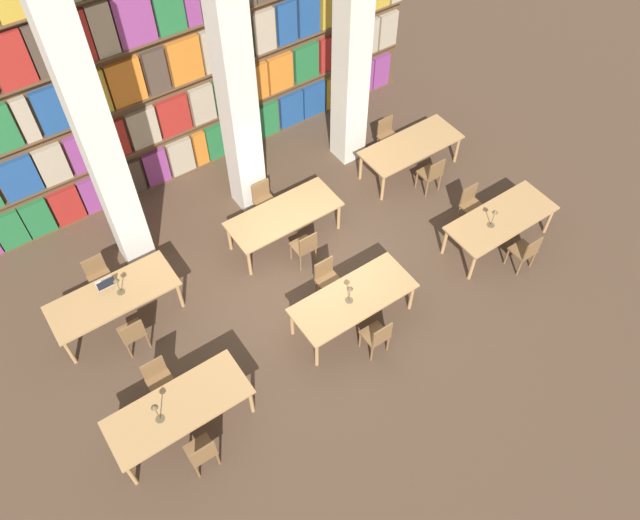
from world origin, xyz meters
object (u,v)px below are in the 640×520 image
object	(u,v)px
reading_table_1	(353,299)
laptop	(106,283)
chair_5	(471,204)
chair_2	(377,336)
reading_table_5	(411,147)
reading_table_2	(501,220)
pillar_right	(352,36)
chair_4	(525,251)
chair_9	(264,200)
pillar_left	(96,138)
desk_lamp_1	(350,291)
chair_6	(133,333)
chair_8	(305,246)
chair_10	(432,174)
desk_lamp_2	(494,215)
desk_lamp_3	(117,283)
reading_table_0	(179,409)
chair_1	(159,379)
chair_11	(388,135)
desk_lamp_0	(156,410)
pillar_center	(235,83)
chair_0	(202,453)
chair_7	(99,276)
chair_3	(327,278)
reading_table_4	(284,216)

from	to	relation	value
reading_table_1	laptop	xyz separation A→B (m)	(-3.48, 2.73, 0.11)
reading_table_1	chair_5	xyz separation A→B (m)	(3.47, 0.63, -0.18)
chair_2	reading_table_5	world-z (taller)	chair_2
reading_table_2	pillar_right	bearing A→B (deg)	102.86
chair_4	chair_9	world-z (taller)	same
pillar_left	desk_lamp_1	xyz separation A→B (m)	(2.48, -3.76, -1.98)
reading_table_5	chair_6	bearing A→B (deg)	-173.29
chair_8	chair_10	distance (m)	3.35
desk_lamp_1	laptop	world-z (taller)	desk_lamp_1
pillar_left	chair_9	size ratio (longest dim) A/B	6.70
desk_lamp_2	desk_lamp_3	size ratio (longest dim) A/B	1.07
chair_9	reading_table_0	bearing A→B (deg)	42.59
chair_8	chair_1	bearing A→B (deg)	-164.40
chair_6	chair_9	xyz separation A→B (m)	(3.54, 1.43, 0.00)
chair_11	chair_2	bearing A→B (deg)	49.59
desk_lamp_1	chair_9	world-z (taller)	desk_lamp_1
desk_lamp_0	reading_table_1	world-z (taller)	desk_lamp_0
pillar_left	chair_5	size ratio (longest dim) A/B	6.70
reading_table_0	chair_4	xyz separation A→B (m)	(6.96, -0.76, -0.18)
pillar_center	chair_8	size ratio (longest dim) A/B	6.70
chair_0	chair_7	xyz separation A→B (m)	(0.01, 4.08, 0.00)
reading_table_5	chair_10	distance (m)	0.78
pillar_left	chair_1	xyz separation A→B (m)	(-0.92, -3.11, -2.51)
chair_3	desk_lamp_3	distance (m)	3.73
chair_4	reading_table_5	xyz separation A→B (m)	(-0.04, 3.40, 0.18)
chair_8	desk_lamp_0	bearing A→B (deg)	-155.25
reading_table_0	chair_4	size ratio (longest dim) A/B	2.53
desk_lamp_0	reading_table_5	size ratio (longest dim) A/B	0.21
reading_table_1	reading_table_2	bearing A→B (deg)	-2.02
chair_0	reading_table_1	world-z (taller)	chair_0
desk_lamp_0	chair_1	bearing A→B (deg)	69.21
chair_1	reading_table_1	world-z (taller)	chair_1
chair_0	chair_1	size ratio (longest dim) A/B	1.00
chair_8	desk_lamp_2	bearing A→B (deg)	-29.66
pillar_center	reading_table_1	bearing A→B (deg)	-90.33
chair_0	reading_table_5	xyz separation A→B (m)	(6.93, 3.39, 0.18)
pillar_right	laptop	xyz separation A→B (m)	(-6.11, -1.01, -2.21)
pillar_center	reading_table_4	distance (m)	2.69
chair_4	chair_5	distance (m)	1.51
pillar_center	reading_table_5	xyz separation A→B (m)	(3.41, -1.22, -2.33)
desk_lamp_1	chair_8	bearing A→B (deg)	84.49
chair_0	desk_lamp_1	world-z (taller)	desk_lamp_1
reading_table_0	chair_10	size ratio (longest dim) A/B	2.53
chair_7	desk_lamp_1	bearing A→B (deg)	136.38
laptop	chair_11	bearing A→B (deg)	-175.52
reading_table_1	reading_table_2	world-z (taller)	same
reading_table_0	reading_table_4	xyz separation A→B (m)	(3.55, 2.50, 0.00)
chair_3	chair_9	xyz separation A→B (m)	(0.08, 2.38, 0.00)
chair_6	chair_3	bearing A→B (deg)	-15.41
reading_table_2	desk_lamp_1	bearing A→B (deg)	178.27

